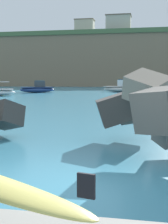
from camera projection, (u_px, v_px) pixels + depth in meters
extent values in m
plane|color=teal|center=(81.00, 186.00, 6.02)|extent=(400.00, 400.00, 0.00)
cube|color=#3D3A38|center=(5.00, 115.00, 11.05)|extent=(1.46, 1.55, 1.28)
cube|color=gray|center=(147.00, 88.00, 8.95)|extent=(1.49, 1.56, 1.22)
cube|color=#4C4944|center=(162.00, 110.00, 7.49)|extent=(1.66, 1.55, 1.27)
cube|color=#3D3A38|center=(116.00, 109.00, 10.33)|extent=(1.52, 1.17, 1.21)
cube|color=#605B56|center=(134.00, 107.00, 10.59)|extent=(1.20, 1.18, 1.24)
cube|color=black|center=(86.00, 186.00, 1.93)|extent=(0.12, 0.04, 0.16)
ellipsoid|color=navy|center=(37.00, 90.00, 47.70)|extent=(5.56, 3.74, 0.84)
cube|color=navy|center=(37.00, 87.00, 47.66)|extent=(5.11, 3.44, 0.10)
cube|color=#33383D|center=(40.00, 84.00, 47.71)|extent=(1.87, 1.57, 0.90)
cube|color=#334C5B|center=(40.00, 81.00, 47.65)|extent=(1.69, 1.42, 0.12)
ellipsoid|color=beige|center=(121.00, 89.00, 49.96)|extent=(6.43, 3.53, 0.90)
cube|color=#9C9991|center=(121.00, 87.00, 49.92)|extent=(5.92, 3.25, 0.10)
cube|color=silver|center=(124.00, 83.00, 49.64)|extent=(2.09, 1.58, 1.04)
cube|color=#334C5B|center=(124.00, 80.00, 49.58)|extent=(1.88, 1.42, 0.12)
sphere|color=yellow|center=(3.00, 93.00, 40.57)|extent=(0.44, 0.44, 0.44)
cube|color=#847056|center=(113.00, 64.00, 101.91)|extent=(103.86, 39.13, 14.20)
cube|color=#4C6B42|center=(114.00, 40.00, 101.09)|extent=(105.94, 39.92, 1.20)
cube|color=#B2ADA3|center=(85.00, 30.00, 102.32)|extent=(6.16, 4.15, 6.03)
cube|color=#66564C|center=(85.00, 20.00, 101.99)|extent=(6.47, 4.36, 0.30)
cube|color=#B2ADA3|center=(119.00, 25.00, 90.76)|extent=(7.10, 5.01, 5.03)
cube|color=#66564C|center=(119.00, 16.00, 90.47)|extent=(7.45, 5.26, 0.30)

